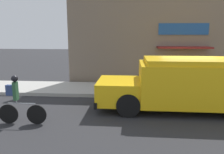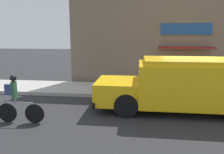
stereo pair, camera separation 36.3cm
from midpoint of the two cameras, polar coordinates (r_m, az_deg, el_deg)
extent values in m
plane|color=#2B2B2D|center=(11.09, 17.90, -5.67)|extent=(70.00, 70.00, 0.00)
cube|color=#ADAAA3|center=(12.36, 16.49, -3.46)|extent=(28.00, 2.75, 0.18)
cube|color=#756656|center=(13.67, 15.68, 9.93)|extent=(13.10, 0.18, 5.83)
cube|color=#1E4C93|center=(13.64, 17.43, 11.88)|extent=(2.89, 0.05, 0.66)
cube|color=maroon|center=(13.25, 17.57, 7.35)|extent=(3.03, 0.89, 0.10)
cube|color=yellow|center=(9.50, 21.40, -1.61)|extent=(5.02, 2.35, 1.64)
cube|color=yellow|center=(9.22, 0.67, -3.56)|extent=(1.75, 2.14, 0.90)
cube|color=yellow|center=(9.35, 21.79, 3.87)|extent=(4.62, 2.16, 0.20)
cube|color=black|center=(9.41, -4.40, -5.50)|extent=(0.13, 2.27, 0.24)
cube|color=red|center=(10.55, 12.12, 0.58)|extent=(0.03, 0.44, 0.44)
cylinder|color=black|center=(10.24, 3.38, -3.89)|extent=(0.91, 0.27, 0.91)
cylinder|color=black|center=(8.33, 3.00, -7.44)|extent=(0.91, 0.27, 0.91)
cylinder|color=black|center=(10.97, 25.83, -4.00)|extent=(0.91, 0.27, 0.91)
cylinder|color=black|center=(8.21, -20.31, -9.20)|extent=(0.70, 0.05, 0.70)
cylinder|color=black|center=(8.66, -26.52, -8.64)|extent=(0.70, 0.05, 0.70)
cylinder|color=#999EA3|center=(8.30, -23.71, -6.33)|extent=(0.96, 0.05, 0.04)
cylinder|color=#999EA3|center=(8.36, -24.83, -5.86)|extent=(0.04, 0.04, 0.12)
cube|color=#2D5B38|center=(8.27, -25.04, -3.35)|extent=(0.12, 0.20, 0.64)
sphere|color=black|center=(8.18, -25.29, -0.38)|extent=(0.23, 0.23, 0.23)
cube|color=navy|center=(8.35, -26.21, -3.09)|extent=(0.26, 0.14, 0.36)
cylinder|color=#38383D|center=(12.82, 23.29, -1.29)|extent=(0.46, 0.46, 0.75)
cylinder|color=black|center=(12.75, 23.43, 0.44)|extent=(0.47, 0.47, 0.04)
camera|label=1|loc=(0.18, -91.00, -0.20)|focal=35.00mm
camera|label=2|loc=(0.18, 89.00, 0.20)|focal=35.00mm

